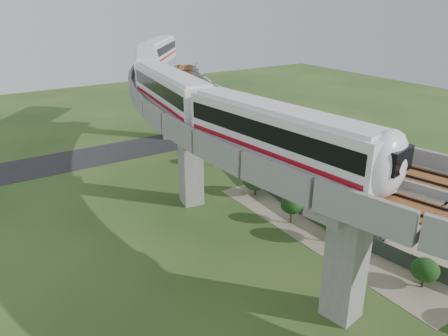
{
  "coord_description": "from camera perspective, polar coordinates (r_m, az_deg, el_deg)",
  "views": [
    {
      "loc": [
        -18.88,
        -26.29,
        20.34
      ],
      "look_at": [
        -1.24,
        0.86,
        7.5
      ],
      "focal_mm": 35.0,
      "sensor_mm": 36.0,
      "label": 1
    }
  ],
  "objects": [
    {
      "name": "tree_4",
      "position": [
        39.15,
        13.89,
        -6.48
      ],
      "size": [
        2.49,
        2.49,
        3.38
      ],
      "color": "#382314",
      "rests_on": "ground"
    },
    {
      "name": "tree_0",
      "position": [
        61.4,
        -0.69,
        3.93
      ],
      "size": [
        2.23,
        2.23,
        2.62
      ],
      "color": "#382314",
      "rests_on": "ground"
    },
    {
      "name": "car_red",
      "position": [
        47.28,
        19.47,
        -4.23
      ],
      "size": [
        4.31,
        2.79,
        1.34
      ],
      "primitive_type": "imported",
      "rotation": [
        0.0,
        0.0,
        -1.2
      ],
      "color": "maroon",
      "rests_on": "dirt_lot"
    },
    {
      "name": "asphalt_road",
      "position": [
        62.75,
        -13.69,
        2.1
      ],
      "size": [
        60.0,
        8.0,
        0.03
      ],
      "primitive_type": "cube",
      "color": "#232326",
      "rests_on": "ground"
    },
    {
      "name": "dirt_lot",
      "position": [
        45.65,
        18.4,
        -6.0
      ],
      "size": [
        18.0,
        26.0,
        0.04
      ],
      "primitive_type": "cube",
      "color": "gray",
      "rests_on": "ground"
    },
    {
      "name": "viaduct",
      "position": [
        36.54,
        7.45,
        3.45
      ],
      "size": [
        19.58,
        73.98,
        11.4
      ],
      "color": "#99968E",
      "rests_on": "ground"
    },
    {
      "name": "car_dark",
      "position": [
        46.51,
        15.02,
        -4.2
      ],
      "size": [
        4.41,
        2.1,
        1.24
      ],
      "primitive_type": "imported",
      "rotation": [
        0.0,
        0.0,
        1.48
      ],
      "color": "black",
      "rests_on": "dirt_lot"
    },
    {
      "name": "metro_train",
      "position": [
        47.47,
        -6.05,
        11.78
      ],
      "size": [
        20.1,
        59.19,
        3.64
      ],
      "color": "silver",
      "rests_on": "ground"
    },
    {
      "name": "fence",
      "position": [
        43.53,
        12.92,
        -5.71
      ],
      "size": [
        3.87,
        38.73,
        1.5
      ],
      "color": "#2D382D",
      "rests_on": "ground"
    },
    {
      "name": "car_white",
      "position": [
        42.43,
        19.11,
        -7.37
      ],
      "size": [
        1.6,
        3.53,
        1.17
      ],
      "primitive_type": "imported",
      "rotation": [
        0.0,
        0.0,
        0.06
      ],
      "color": "silver",
      "rests_on": "dirt_lot"
    },
    {
      "name": "tree_3",
      "position": [
        41.7,
        8.85,
        -4.74
      ],
      "size": [
        2.09,
        2.09,
        2.9
      ],
      "color": "#382314",
      "rests_on": "ground"
    },
    {
      "name": "tree_1",
      "position": [
        55.19,
        -0.82,
        2.58
      ],
      "size": [
        1.9,
        1.9,
        3.15
      ],
      "color": "#382314",
      "rests_on": "ground"
    },
    {
      "name": "tree_5",
      "position": [
        36.12,
        24.78,
        -11.98
      ],
      "size": [
        2.05,
        2.05,
        2.42
      ],
      "color": "#382314",
      "rests_on": "ground"
    },
    {
      "name": "tree_2",
      "position": [
        47.21,
        4.13,
        -1.52
      ],
      "size": [
        2.74,
        2.74,
        2.99
      ],
      "color": "#382314",
      "rests_on": "ground"
    },
    {
      "name": "ground",
      "position": [
        38.23,
        2.3,
        -10.53
      ],
      "size": [
        160.0,
        160.0,
        0.0
      ],
      "primitive_type": "plane",
      "color": "#28461C",
      "rests_on": "ground"
    }
  ]
}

